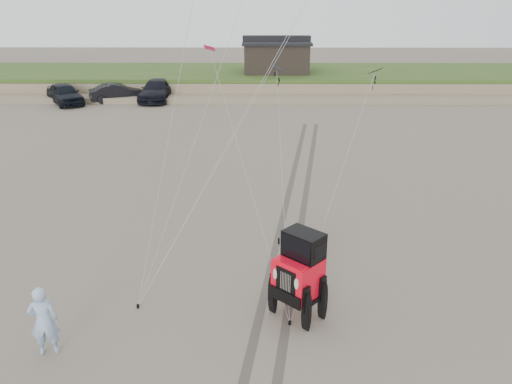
# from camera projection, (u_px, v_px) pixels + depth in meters

# --- Properties ---
(ground) EXTENTS (160.00, 160.00, 0.00)m
(ground) POSITION_uv_depth(u_px,v_px,m) (244.00, 314.00, 14.41)
(ground) COLOR #6B6054
(ground) RESTS_ON ground
(dune_ridge) EXTENTS (160.00, 14.25, 1.73)m
(dune_ridge) POSITION_uv_depth(u_px,v_px,m) (255.00, 80.00, 49.00)
(dune_ridge) COLOR #7A6B54
(dune_ridge) RESTS_ON ground
(cabin) EXTENTS (6.40, 5.40, 3.35)m
(cabin) POSITION_uv_depth(u_px,v_px,m) (276.00, 56.00, 47.63)
(cabin) COLOR black
(cabin) RESTS_ON dune_ridge
(truck_a) EXTENTS (4.68, 5.31, 1.74)m
(truck_a) POSITION_uv_depth(u_px,v_px,m) (65.00, 94.00, 42.00)
(truck_a) COLOR black
(truck_a) RESTS_ON ground
(truck_b) EXTENTS (4.94, 3.30, 1.54)m
(truck_b) POSITION_uv_depth(u_px,v_px,m) (117.00, 93.00, 43.06)
(truck_b) COLOR black
(truck_b) RESTS_ON ground
(truck_c) EXTENTS (2.63, 6.11, 1.75)m
(truck_c) POSITION_uv_depth(u_px,v_px,m) (157.00, 90.00, 43.56)
(truck_c) COLOR black
(truck_c) RESTS_ON ground
(jeep) EXTENTS (5.52, 5.70, 2.07)m
(jeep) POSITION_uv_depth(u_px,v_px,m) (298.00, 284.00, 13.96)
(jeep) COLOR #FF0A1F
(jeep) RESTS_ON ground
(man) EXTENTS (0.80, 0.62, 1.95)m
(man) POSITION_uv_depth(u_px,v_px,m) (44.00, 321.00, 12.48)
(man) COLOR #92A9E2
(man) RESTS_ON ground
(stake_main) EXTENTS (0.08, 0.08, 0.12)m
(stake_main) POSITION_uv_depth(u_px,v_px,m) (138.00, 306.00, 14.64)
(stake_main) COLOR black
(stake_main) RESTS_ON ground
(stake_aux) EXTENTS (0.08, 0.08, 0.12)m
(stake_aux) POSITION_uv_depth(u_px,v_px,m) (290.00, 323.00, 13.90)
(stake_aux) COLOR black
(stake_aux) RESTS_ON ground
(tire_tracks) EXTENTS (5.22, 29.74, 0.01)m
(tire_tracks) POSITION_uv_depth(u_px,v_px,m) (295.00, 205.00, 21.83)
(tire_tracks) COLOR #4C443D
(tire_tracks) RESTS_ON ground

